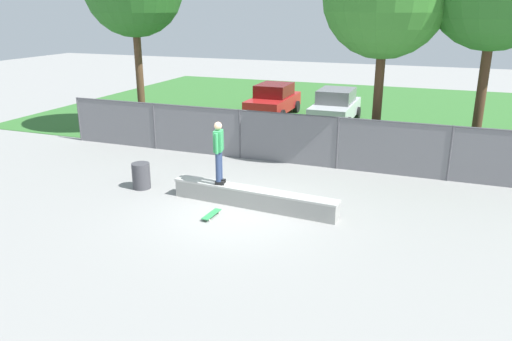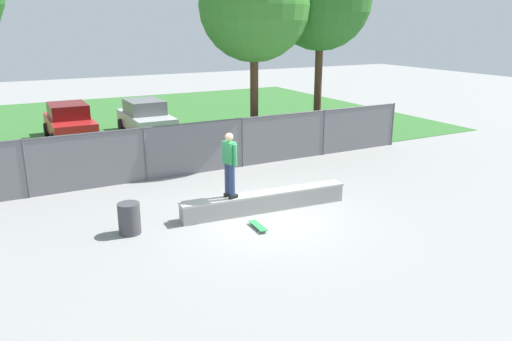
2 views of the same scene
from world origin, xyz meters
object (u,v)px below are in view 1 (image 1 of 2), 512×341
(car_red, at_px, (273,100))
(trash_bin, at_px, (141,176))
(concrete_ledge, at_px, (253,198))
(car_silver, at_px, (335,106))
(skateboarder, at_px, (219,150))
(skateboard, at_px, (211,214))

(car_red, bearing_deg, trash_bin, -91.50)
(concrete_ledge, xyz_separation_m, car_silver, (-0.13, 11.51, 0.56))
(car_red, relative_size, car_silver, 1.00)
(concrete_ledge, relative_size, car_red, 1.19)
(skateboarder, bearing_deg, car_silver, 85.32)
(skateboarder, bearing_deg, concrete_ledge, -3.52)
(skateboarder, distance_m, skateboard, 1.88)
(car_silver, bearing_deg, concrete_ledge, -89.33)
(trash_bin, bearing_deg, skateboard, -22.79)
(skateboard, height_order, car_red, car_red)
(skateboard, relative_size, trash_bin, 1.00)
(concrete_ledge, bearing_deg, skateboard, -127.15)
(car_silver, bearing_deg, skateboard, -93.04)
(car_red, bearing_deg, skateboard, -78.31)
(concrete_ledge, distance_m, car_silver, 11.53)
(skateboarder, xyz_separation_m, skateboard, (0.27, -1.12, -1.49))
(concrete_ledge, bearing_deg, trash_bin, 176.80)
(skateboard, distance_m, car_silver, 12.61)
(skateboard, height_order, trash_bin, trash_bin)
(concrete_ledge, xyz_separation_m, skateboarder, (-1.07, 0.07, 1.28))
(car_silver, height_order, trash_bin, car_silver)
(concrete_ledge, height_order, skateboarder, skateboarder)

